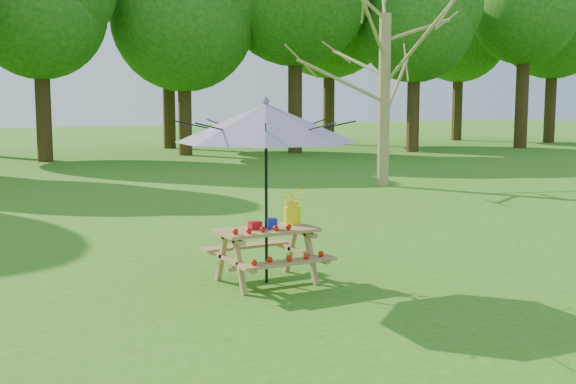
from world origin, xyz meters
TOP-DOWN VIEW (x-y plane):
  - picnic_table at (-3.43, 2.91)m, footprint 1.20×1.32m
  - patio_umbrella at (-3.43, 2.91)m, footprint 2.73×2.73m
  - produce_bins at (-3.47, 2.94)m, footprint 0.33×0.37m
  - tomatoes_row at (-3.58, 2.73)m, footprint 0.77×0.13m
  - flower_bucket at (-2.99, 3.06)m, footprint 0.34×0.31m

SIDE VIEW (x-z plane):
  - picnic_table at x=-3.43m, z-range -0.01..0.66m
  - tomatoes_row at x=-3.58m, z-range 0.67..0.74m
  - produce_bins at x=-3.47m, z-range 0.66..0.79m
  - flower_bucket at x=-2.99m, z-range 0.69..1.16m
  - patio_umbrella at x=-3.43m, z-range 0.82..3.07m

